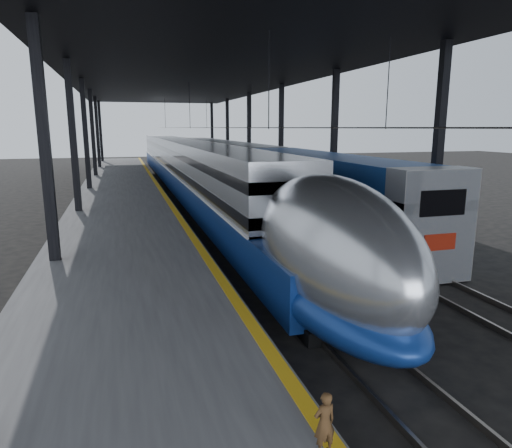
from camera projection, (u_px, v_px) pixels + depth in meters
name	position (u px, v px, depth m)	size (l,w,h in m)	color
ground	(255.00, 324.00, 13.02)	(160.00, 160.00, 0.00)	black
platform	(122.00, 203.00, 30.71)	(6.00, 80.00, 1.00)	#4C4C4F
yellow_strip	(164.00, 194.00, 31.38)	(0.30, 80.00, 0.01)	gold
rails	(237.00, 204.00, 33.02)	(6.52, 80.00, 0.16)	slate
canopy	(198.00, 72.00, 30.42)	(18.00, 75.00, 9.47)	black
tgv_train	(188.00, 169.00, 38.44)	(3.08, 65.20, 4.42)	#B3B6BA
second_train	(241.00, 166.00, 41.27)	(3.00, 56.05, 4.14)	navy
child	(324.00, 423.00, 6.35)	(0.34, 0.22, 0.94)	#442C16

